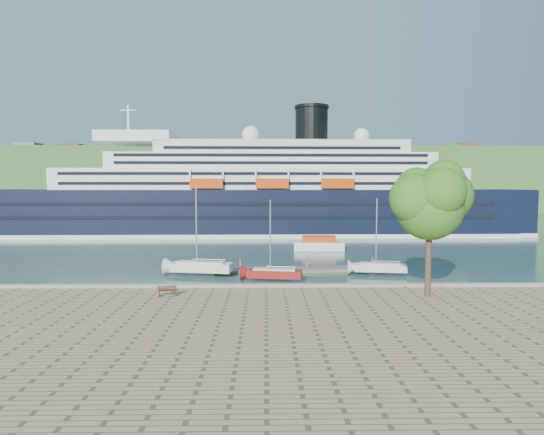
% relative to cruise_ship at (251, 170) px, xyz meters
% --- Properties ---
extents(ground, '(400.00, 400.00, 0.00)m').
position_rel_cruise_ship_xyz_m(ground, '(1.46, -52.46, -13.00)').
color(ground, '#2B4C46').
rests_on(ground, ground).
extents(far_hillside, '(400.00, 50.00, 24.00)m').
position_rel_cruise_ship_xyz_m(far_hillside, '(1.46, 92.54, -1.00)').
color(far_hillside, '#325723').
rests_on(far_hillside, ground).
extents(quay_coping, '(220.00, 0.50, 0.30)m').
position_rel_cruise_ship_xyz_m(quay_coping, '(1.46, -52.66, -11.85)').
color(quay_coping, slate).
rests_on(quay_coping, promenade).
extents(cruise_ship, '(115.96, 18.23, 26.00)m').
position_rel_cruise_ship_xyz_m(cruise_ship, '(0.00, 0.00, 0.00)').
color(cruise_ship, black).
rests_on(cruise_ship, ground).
extents(park_bench, '(1.61, 0.87, 0.98)m').
position_rel_cruise_ship_xyz_m(park_bench, '(-5.00, -55.85, -11.51)').
color(park_bench, '#4D2616').
rests_on(park_bench, promenade).
extents(promenade_tree, '(7.12, 7.12, 11.80)m').
position_rel_cruise_ship_xyz_m(promenade_tree, '(15.99, -56.22, -6.10)').
color(promenade_tree, '#2B6019').
rests_on(promenade_tree, promenade).
extents(floating_pontoon, '(17.53, 3.50, 0.39)m').
position_rel_cruise_ship_xyz_m(floating_pontoon, '(5.84, -40.20, -12.81)').
color(floating_pontoon, slate).
rests_on(floating_pontoon, ground).
extents(sailboat_white_near, '(7.68, 3.26, 9.61)m').
position_rel_cruise_ship_xyz_m(sailboat_white_near, '(-4.12, -42.74, -8.19)').
color(sailboat_white_near, silver).
rests_on(sailboat_white_near, ground).
extents(sailboat_red, '(6.45, 2.72, 8.07)m').
position_rel_cruise_ship_xyz_m(sailboat_red, '(3.85, -45.69, -8.96)').
color(sailboat_red, maroon).
rests_on(sailboat_red, ground).
extents(sailboat_white_far, '(6.46, 2.58, 8.12)m').
position_rel_cruise_ship_xyz_m(sailboat_white_far, '(15.60, -42.49, -8.94)').
color(sailboat_white_far, silver).
rests_on(sailboat_white_far, ground).
extents(tender_launch, '(7.93, 3.16, 2.15)m').
position_rel_cruise_ship_xyz_m(tender_launch, '(11.16, -22.51, -11.93)').
color(tender_launch, '#C63C0B').
rests_on(tender_launch, ground).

